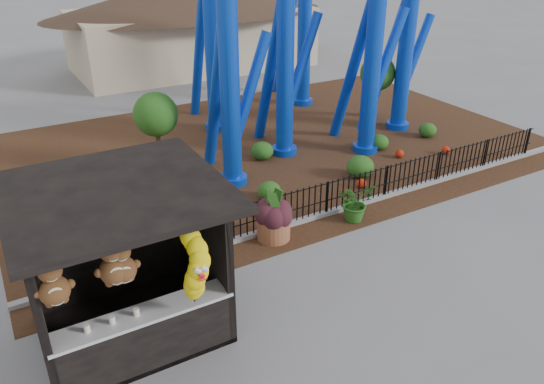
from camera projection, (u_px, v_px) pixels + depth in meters
ground at (298, 314)px, 10.57m from camera, size 120.00×120.00×0.00m
mulch_bed at (272, 146)px, 18.52m from camera, size 18.00×12.00×0.02m
curb at (362, 203)px, 14.63m from camera, size 18.00×0.18×0.12m
prize_booth at (127, 271)px, 9.24m from camera, size 3.50×3.40×3.12m
picket_fence at (389, 181)px, 14.83m from camera, size 12.20×0.06×1.00m
terracotta_planter at (274, 228)px, 12.96m from camera, size 1.05×1.05×0.59m
planter_foliage at (274, 206)px, 12.68m from camera, size 0.70×0.70×0.64m
potted_plant at (355, 202)px, 13.69m from camera, size 1.01×0.90×1.03m
landscaping at (342, 157)px, 16.87m from camera, size 8.59×3.81×0.67m
pavilion at (190, 8)px, 27.31m from camera, size 15.00×15.00×4.80m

